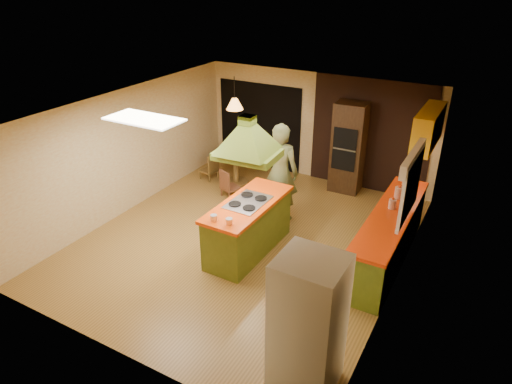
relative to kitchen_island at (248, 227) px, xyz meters
The scene contains 21 objects.
ground 0.62m from the kitchen_island, 124.87° to the left, with size 6.50×6.50×0.00m, color olive.
room_walls 0.85m from the kitchen_island, 124.87° to the left, with size 5.50×6.50×6.50m.
ceiling_plane 2.04m from the kitchen_island, 124.87° to the left, with size 6.50×6.50×0.00m, color silver.
brick_panel 3.77m from the kitchen_island, 73.76° to the left, with size 2.64×0.03×2.50m, color #381E14.
nook_opening 3.98m from the kitchen_island, 115.87° to the left, with size 2.20×0.03×2.10m, color black.
right_counter 2.41m from the kitchen_island, 22.24° to the left, with size 0.62×3.05×0.92m.
upper_cabinets 3.74m from the kitchen_island, 46.89° to the left, with size 0.34×1.40×0.70m, color yellow.
window_right 2.88m from the kitchen_island, 16.04° to the left, with size 0.12×1.35×1.06m.
fluor_panel 2.55m from the kitchen_island, 146.05° to the right, with size 1.20×0.60×0.03m, color white.
kitchen_island is the anchor object (origin of this frame).
range_hood 1.76m from the kitchen_island, 63.43° to the left, with size 1.04×0.78×0.79m.
man 1.42m from the kitchen_island, 92.16° to the left, with size 0.73×0.48×2.00m, color brown.
refrigerator 3.01m from the kitchen_island, 46.68° to the right, with size 0.74×0.70×1.80m, color white.
wall_oven 3.37m from the kitchen_island, 78.33° to the left, with size 0.69×0.62×2.02m.
dining_table 2.86m from the kitchen_island, 125.69° to the left, with size 1.04×1.04×0.78m.
chair_left 3.25m from the kitchen_island, 136.81° to the left, with size 0.36×0.36×0.66m, color brown, non-canonical shape.
chair_near 2.20m from the kitchen_island, 130.29° to the left, with size 0.35×0.35×0.64m, color brown, non-canonical shape.
pendant_lamp 3.19m from the kitchen_island, 125.69° to the left, with size 0.37×0.37×0.24m, color #FF9E3F.
canister_large 3.08m from the kitchen_island, 44.06° to the left, with size 0.14×0.14×0.21m, color #FEF5CC.
canister_medium 2.71m from the kitchen_island, 34.90° to the left, with size 0.15×0.15×0.20m, color beige.
canister_small 2.49m from the kitchen_island, 26.35° to the left, with size 0.12×0.12×0.17m, color beige.
Camera 1 is at (3.69, -6.27, 4.59)m, focal length 32.00 mm.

